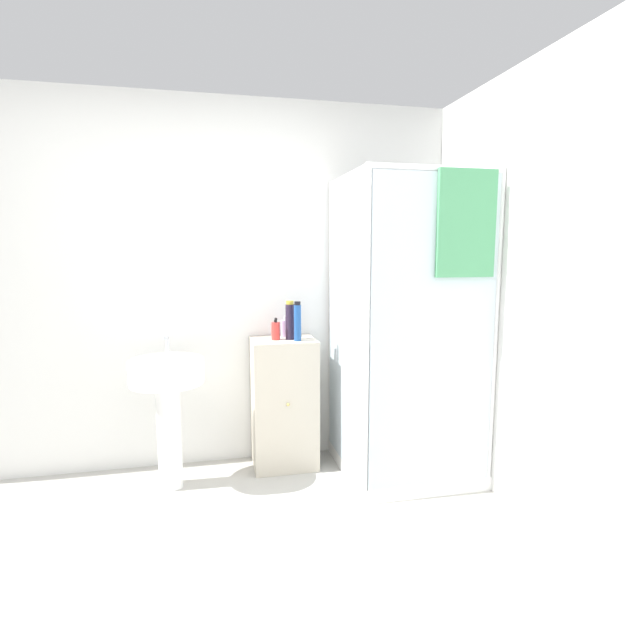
% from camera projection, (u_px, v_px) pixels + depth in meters
% --- Properties ---
extents(ground_plane, '(12.00, 12.00, 0.00)m').
position_uv_depth(ground_plane, '(225.00, 634.00, 1.96)').
color(ground_plane, '#B2AFA8').
extents(wall_back, '(6.40, 0.06, 2.50)m').
position_uv_depth(wall_back, '(211.00, 286.00, 3.42)').
color(wall_back, white).
rests_on(wall_back, ground_plane).
extents(wall_right, '(0.06, 6.40, 2.50)m').
position_uv_depth(wall_right, '(617.00, 307.00, 2.16)').
color(wall_right, white).
rests_on(wall_right, ground_plane).
extents(shower_enclosure, '(0.85, 0.88, 1.96)m').
position_uv_depth(shower_enclosure, '(402.00, 394.00, 3.27)').
color(shower_enclosure, white).
rests_on(shower_enclosure, ground_plane).
extents(vanity_cabinet, '(0.43, 0.37, 0.89)m').
position_uv_depth(vanity_cabinet, '(284.00, 403.00, 3.44)').
color(vanity_cabinet, beige).
rests_on(vanity_cabinet, ground_plane).
extents(sink, '(0.45, 0.45, 0.96)m').
position_uv_depth(sink, '(167.00, 393.00, 3.09)').
color(sink, white).
rests_on(sink, ground_plane).
extents(soap_dispenser, '(0.06, 0.06, 0.15)m').
position_uv_depth(soap_dispenser, '(276.00, 331.00, 3.35)').
color(soap_dispenser, red).
rests_on(soap_dispenser, vanity_cabinet).
extents(shampoo_bottle_tall_black, '(0.06, 0.06, 0.26)m').
position_uv_depth(shampoo_bottle_tall_black, '(290.00, 321.00, 3.35)').
color(shampoo_bottle_tall_black, '#281E33').
rests_on(shampoo_bottle_tall_black, vanity_cabinet).
extents(shampoo_bottle_blue, '(0.05, 0.05, 0.26)m').
position_uv_depth(shampoo_bottle_blue, '(298.00, 322.00, 3.30)').
color(shampoo_bottle_blue, '#1E4C93').
rests_on(shampoo_bottle_blue, vanity_cabinet).
extents(lotion_bottle_white, '(0.06, 0.06, 0.15)m').
position_uv_depth(lotion_bottle_white, '(285.00, 328.00, 3.47)').
color(lotion_bottle_white, '#B299C6').
rests_on(lotion_bottle_white, vanity_cabinet).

